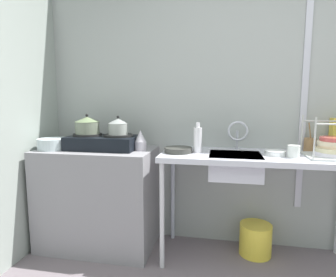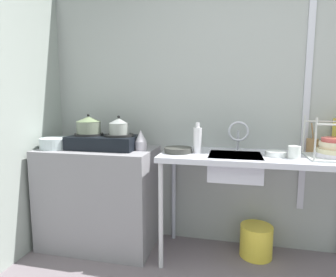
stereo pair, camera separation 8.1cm
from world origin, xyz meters
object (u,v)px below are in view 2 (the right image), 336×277
Objects in this scene: cup_by_rack at (294,152)px; stove at (104,142)px; pot_on_right_burner at (119,126)px; small_bowl_on_drainboard at (276,154)px; percolator at (141,140)px; dish_rack at (335,149)px; faucet at (238,133)px; pot_on_left_burner at (89,125)px; bucket_on_floor at (256,241)px; frying_pan at (178,150)px; pot_beside_stove at (56,143)px; utensil_jar at (312,145)px; bottle_by_sink at (197,140)px; sink_basin at (235,166)px.

stove is at bearing 177.02° from cup_by_rack.
small_bowl_on_drainboard is (1.24, -0.02, -0.18)m from pot_on_right_burner.
stove is 3.79× the size of small_bowl_on_drainboard.
percolator is 1.44m from dish_rack.
pot_on_right_burner reaches higher than faucet.
pot_on_left_burner is 0.55× the size of dish_rack.
dish_rack is 0.94m from bucket_on_floor.
stove is at bearing -0.00° from pot_on_left_burner.
cup_by_rack reaches higher than frying_pan.
pot_on_left_burner is 0.32m from pot_beside_stove.
stove is 2.48× the size of utensil_jar.
percolator is at bearing 173.02° from frying_pan.
pot_on_left_burner is at bearing -179.91° from percolator.
percolator is at bearing 0.13° from stove.
frying_pan is at bearing -166.34° from utensil_jar.
percolator is 0.70× the size of bottle_by_sink.
bucket_on_floor is (0.17, -0.02, -0.89)m from faucet.
pot_beside_stove is 0.65× the size of sink_basin.
bottle_by_sink is at bearing 3.07° from pot_beside_stove.
small_bowl_on_drainboard is (1.38, -0.02, -0.04)m from stove.
pot_on_right_burner is at bearing 178.11° from sink_basin.
faucet is (1.11, 0.11, 0.09)m from stove.
bottle_by_sink is (-0.31, -0.13, -0.05)m from faucet.
sink_basin is 2.56× the size of small_bowl_on_drainboard.
stove is at bearing 179.28° from dish_rack.
pot_on_left_burner reaches higher than pot_beside_stove.
small_bowl_on_drainboard is (1.79, 0.07, -0.03)m from pot_beside_stove.
frying_pan is at bearing -172.55° from bottle_by_sink.
faucet is at bearing 6.60° from pot_on_right_burner.
stove is 1.38m from small_bowl_on_drainboard.
stove is at bearing 11.54° from pot_beside_stove.
pot_on_left_burner is at bearing 177.20° from frying_pan.
sink_basin is 1.58× the size of faucet.
faucet is (1.25, 0.11, -0.05)m from pot_on_left_burner.
sink_basin is at bearing -177.31° from small_bowl_on_drainboard.
frying_pan is at bearing -179.06° from sink_basin.
stove is 3.45× the size of percolator.
bottle_by_sink is (-0.97, 0.00, 0.04)m from dish_rack.
frying_pan reaches higher than bucket_on_floor.
dish_rack is (1.77, -0.02, 0.01)m from stove.
small_bowl_on_drainboard is at bearing -0.82° from pot_on_right_burner.
sink_basin is 0.45m from frying_pan.
dish_rack is (1.44, -0.02, -0.01)m from percolator.
small_bowl_on_drainboard is at bearing 0.12° from bottle_by_sink.
frying_pan reaches higher than small_bowl_on_drainboard.
pot_on_right_burner is 0.42× the size of sink_basin.
frying_pan is at bearing -179.17° from dish_rack.
cup_by_rack is (1.49, -0.08, -0.02)m from stove.
cup_by_rack is at bearing -27.64° from small_bowl_on_drainboard.
bottle_by_sink is (-0.29, 0.01, 0.19)m from sink_basin.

